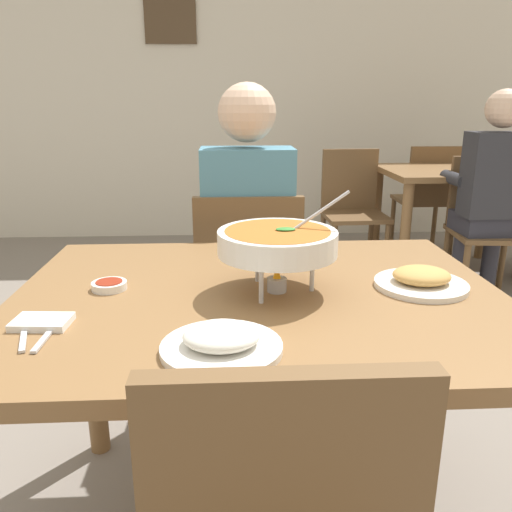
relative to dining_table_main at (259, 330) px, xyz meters
The scene contains 17 objects.
cafe_rear_partition 3.73m from the dining_table_main, 90.00° to the left, with size 10.00×0.10×3.00m, color beige.
picture_frame_hung 3.85m from the dining_table_main, 98.67° to the left, with size 0.44×0.03×0.56m, color #4C3823.
dining_table_main is the anchor object (origin of this frame).
chair_diner_main 0.78m from the dining_table_main, 90.00° to the left, with size 0.44×0.44×0.90m.
diner_main 0.80m from the dining_table_main, 90.00° to the left, with size 0.40×0.45×1.31m.
curry_bowl 0.24m from the dining_table_main, ahead, with size 0.33×0.30×0.26m.
rice_plate 0.36m from the dining_table_main, 106.22° to the right, with size 0.24×0.24×0.06m.
appetizer_plate 0.44m from the dining_table_main, ahead, with size 0.24×0.24×0.06m.
sauce_dish 0.41m from the dining_table_main, behind, with size 0.09×0.09×0.02m.
napkin_folded 0.53m from the dining_table_main, 159.62° to the right, with size 0.12×0.08×0.02m, color white.
fork_utensil 0.57m from the dining_table_main, 155.49° to the right, with size 0.01×0.17×0.01m, color silver.
spoon_utensil 0.52m from the dining_table_main, 153.16° to the right, with size 0.01×0.17×0.01m, color silver.
dining_table_far 2.83m from the dining_table_main, 56.95° to the left, with size 1.00×0.80×0.77m.
chair_bg_middle 2.48m from the dining_table_main, 50.50° to the left, with size 0.48×0.48×0.90m.
chair_bg_right 2.63m from the dining_table_main, 71.21° to the left, with size 0.45×0.45×0.90m.
chair_bg_corner 3.29m from the dining_table_main, 61.29° to the left, with size 0.45×0.45×0.90m.
patron_bg_middle 2.34m from the dining_table_main, 49.49° to the left, with size 0.40×0.45×1.31m.
Camera 1 is at (-0.08, -1.23, 1.24)m, focal length 35.93 mm.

